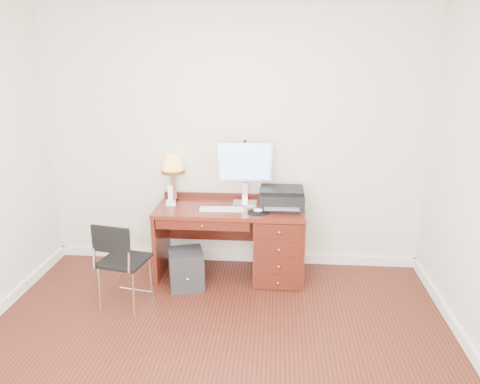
# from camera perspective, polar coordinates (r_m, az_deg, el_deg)

# --- Properties ---
(ground) EXTENTS (4.00, 4.00, 0.00)m
(ground) POSITION_cam_1_polar(r_m,az_deg,el_deg) (3.85, -3.37, -19.36)
(ground) COLOR #37130C
(ground) RESTS_ON ground
(room_shell) EXTENTS (4.00, 4.00, 4.00)m
(room_shell) POSITION_cam_1_polar(r_m,az_deg,el_deg) (4.34, -2.19, -13.93)
(room_shell) COLOR silver
(room_shell) RESTS_ON ground
(desk) EXTENTS (1.50, 0.67, 0.75)m
(desk) POSITION_cam_1_polar(r_m,az_deg,el_deg) (4.84, 2.66, -5.70)
(desk) COLOR #5F1E14
(desk) RESTS_ON ground
(monitor) EXTENTS (0.55, 0.20, 0.64)m
(monitor) POSITION_cam_1_polar(r_m,az_deg,el_deg) (4.76, 0.64, 3.24)
(monitor) COLOR silver
(monitor) RESTS_ON desk
(keyboard) EXTENTS (0.45, 0.15, 0.02)m
(keyboard) POSITION_cam_1_polar(r_m,az_deg,el_deg) (4.66, -2.23, -2.09)
(keyboard) COLOR white
(keyboard) RESTS_ON desk
(mouse_pad) EXTENTS (0.21, 0.21, 0.04)m
(mouse_pad) POSITION_cam_1_polar(r_m,az_deg,el_deg) (4.58, 2.22, -2.38)
(mouse_pad) COLOR black
(mouse_pad) RESTS_ON desk
(printer) EXTENTS (0.45, 0.35, 0.20)m
(printer) POSITION_cam_1_polar(r_m,az_deg,el_deg) (4.73, 5.10, -0.71)
(printer) COLOR black
(printer) RESTS_ON desk
(leg_lamp) EXTENTS (0.24, 0.24, 0.50)m
(leg_lamp) POSITION_cam_1_polar(r_m,az_deg,el_deg) (4.92, -8.18, 3.10)
(leg_lamp) COLOR black
(leg_lamp) RESTS_ON desk
(phone) EXTENTS (0.12, 0.12, 0.21)m
(phone) POSITION_cam_1_polar(r_m,az_deg,el_deg) (4.84, -8.46, -0.87)
(phone) COLOR white
(phone) RESTS_ON desk
(pen_cup) EXTENTS (0.07, 0.07, 0.09)m
(pen_cup) POSITION_cam_1_polar(r_m,az_deg,el_deg) (4.90, 2.72, -0.68)
(pen_cup) COLOR black
(pen_cup) RESTS_ON desk
(chair) EXTENTS (0.47, 0.47, 0.84)m
(chair) POSITION_cam_1_polar(r_m,az_deg,el_deg) (4.33, -14.28, -7.67)
(chair) COLOR black
(chair) RESTS_ON ground
(equipment_box) EXTENTS (0.41, 0.41, 0.38)m
(equipment_box) POSITION_cam_1_polar(r_m,az_deg,el_deg) (4.73, -6.59, -9.30)
(equipment_box) COLOR black
(equipment_box) RESTS_ON ground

